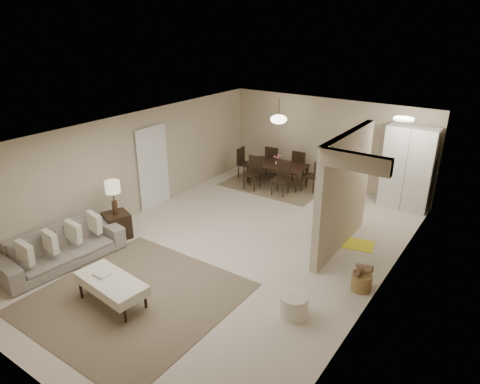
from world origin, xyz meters
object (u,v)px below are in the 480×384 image
Objects in this scene: side_table at (117,225)px; round_pouf at (294,305)px; pantry_cabinet at (408,168)px; dining_table at (277,174)px; sofa at (61,247)px; wicker_basket at (361,282)px; ottoman_bench at (111,284)px.

side_table reaches higher than round_pouf.
pantry_cabinet is 3.60m from dining_table.
pantry_cabinet is 3.69× the size of side_table.
side_table is at bearing -108.59° from dining_table.
sofa is 4.19× the size of side_table.
ottoman_bench is at bearing -140.21° from wicker_basket.
ottoman_bench is (-2.95, -6.94, -0.67)m from pantry_cabinet.
round_pouf is at bearing -2.30° from side_table.
pantry_cabinet reaches higher than sofa.
sofa is 4.97× the size of round_pouf.
dining_table reaches higher than ottoman_bench.
pantry_cabinet reaches higher than round_pouf.
pantry_cabinet is at bearing 48.05° from side_table.
pantry_cabinet is 4.37× the size of round_pouf.
wicker_basket is (5.15, 1.14, -0.13)m from side_table.
sofa is 4.69m from round_pouf.
ottoman_bench is at bearing -113.01° from pantry_cabinet.
dining_table is at bearing -6.17° from sofa.
ottoman_bench is at bearing -42.45° from side_table.
round_pouf is at bearing -69.77° from sofa.
ottoman_bench is (1.85, -0.30, 0.04)m from sofa.
pantry_cabinet is 8.22m from sofa.
side_table is 1.18× the size of round_pouf.
dining_table is at bearing 122.79° from round_pouf.
ottoman_bench is 2.90× the size of round_pouf.
pantry_cabinet is 7.56m from ottoman_bench.
sofa is 1.40× the size of dining_table.
dining_table is (1.26, 4.84, 0.02)m from side_table.
side_table is at bearing -167.57° from wicker_basket.
dining_table is (-3.89, 3.70, 0.15)m from wicker_basket.
wicker_basket is (3.35, 2.79, -0.23)m from ottoman_bench.
pantry_cabinet is at bearing 87.27° from round_pouf.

